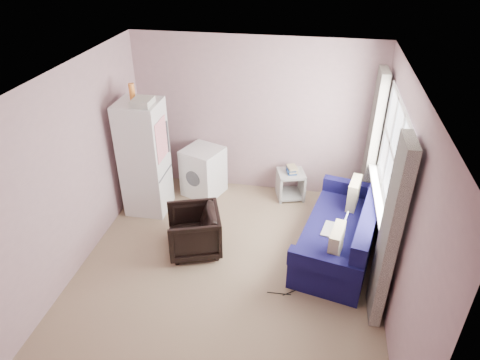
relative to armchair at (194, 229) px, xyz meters
The scene contains 8 objects.
room 1.10m from the armchair, 28.65° to the right, with size 3.84×4.24×2.54m.
armchair is the anchor object (origin of this frame).
fridge 1.40m from the armchair, 138.03° to the left, with size 0.62×0.60×1.98m.
washing_machine 1.46m from the armchair, 99.49° to the left, with size 0.73×0.73×0.80m.
side_table 1.96m from the armchair, 53.31° to the left, with size 0.51×0.51×0.56m.
sofa 1.99m from the armchair, ahead, with size 1.26×2.06×0.86m.
window_dressing 2.46m from the armchair, ahead, with size 0.17×2.62×2.18m.
floor_cables 1.46m from the armchair, 23.89° to the right, with size 0.43×0.19×0.01m.
Camera 1 is at (0.91, -4.05, 3.83)m, focal length 32.00 mm.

